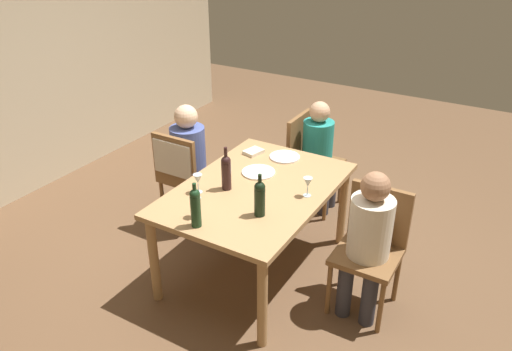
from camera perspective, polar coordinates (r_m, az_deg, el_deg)
ground_plane at (r=4.23m, az=0.00°, el=-10.36°), size 10.00×10.00×0.00m
rear_room_partition at (r=5.41m, az=-26.31°, el=11.48°), size 6.40×0.12×2.70m
dining_table at (r=3.85m, az=0.00°, el=-2.48°), size 1.53×1.05×0.76m
chair_right_end at (r=4.85m, az=5.97°, el=2.27°), size 0.44×0.44×0.92m
chair_far_right at (r=4.51m, az=-8.54°, el=0.87°), size 0.46×0.44×0.92m
chair_near at (r=3.69m, az=13.01°, el=-7.24°), size 0.44×0.44×0.92m
person_woman_host at (r=4.77m, az=7.26°, el=3.07°), size 0.29×0.33×1.09m
person_man_bearded at (r=4.58m, az=-7.44°, el=2.31°), size 0.36×0.31×1.14m
person_man_guest at (r=3.54m, az=12.61°, el=-6.65°), size 0.34×0.30×1.12m
wine_bottle_tall_green at (r=3.72m, az=-3.39°, el=0.47°), size 0.07×0.07×0.34m
wine_bottle_dark_red at (r=3.30m, az=-6.87°, el=-3.51°), size 0.07×0.07×0.32m
wine_bottle_short_olive at (r=3.40m, az=0.42°, el=-2.50°), size 0.08×0.08×0.31m
wine_glass_near_left at (r=3.66m, az=5.88°, el=-0.85°), size 0.07×0.07×0.15m
wine_glass_centre at (r=3.42m, az=-6.78°, el=-3.14°), size 0.07×0.07×0.15m
wine_glass_near_right at (r=3.71m, az=-6.61°, el=-0.47°), size 0.07×0.07×0.15m
dinner_plate_host at (r=4.01m, az=0.29°, el=0.38°), size 0.27×0.27×0.01m
dinner_plate_guest_left at (r=4.27m, az=3.27°, el=2.13°), size 0.26×0.26×0.01m
folded_napkin at (r=4.34m, az=-0.29°, el=2.71°), size 0.18×0.15×0.03m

